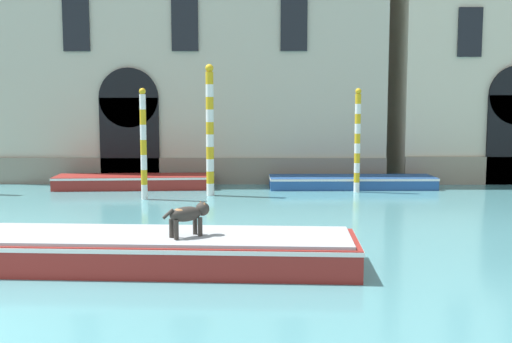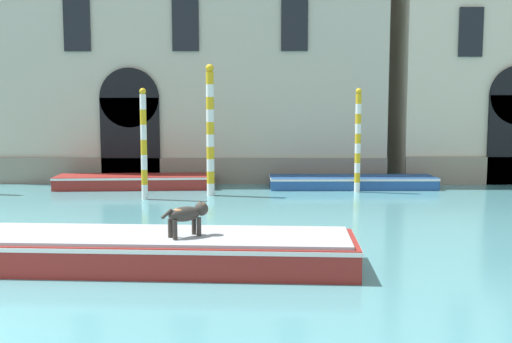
{
  "view_description": "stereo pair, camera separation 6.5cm",
  "coord_description": "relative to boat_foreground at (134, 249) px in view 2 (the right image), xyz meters",
  "views": [
    {
      "loc": [
        4.81,
        -7.51,
        3.19
      ],
      "look_at": [
        4.65,
        10.17,
        1.2
      ],
      "focal_mm": 42.0,
      "sensor_mm": 36.0,
      "label": 1
    },
    {
      "loc": [
        4.87,
        -7.51,
        3.19
      ],
      "look_at": [
        4.65,
        10.17,
        1.2
      ],
      "focal_mm": 42.0,
      "sensor_mm": 36.0,
      "label": 2
    }
  ],
  "objects": [
    {
      "name": "palazzo_left",
      "position": [
        -0.5,
        15.32,
        6.15
      ],
      "size": [
        15.97,
        6.13,
        13.04
      ],
      "color": "#BCB29E",
      "rests_on": "ground_plane"
    },
    {
      "name": "boat_foreground",
      "position": [
        0.0,
        0.0,
        0.0
      ],
      "size": [
        8.82,
        2.39,
        0.66
      ],
      "rotation": [
        0.0,
        0.0,
        -0.04
      ],
      "color": "maroon",
      "rests_on": "ground_plane"
    },
    {
      "name": "dog_on_deck",
      "position": [
        1.11,
        -0.24,
        0.74
      ],
      "size": [
        0.85,
        0.66,
        0.66
      ],
      "rotation": [
        0.0,
        0.0,
        0.61
      ],
      "color": "#332D28",
      "rests_on": "boat_foreground"
    },
    {
      "name": "boat_moored_near_palazzo",
      "position": [
        -2.31,
        11.05,
        -0.09
      ],
      "size": [
        6.08,
        1.95,
        0.5
      ],
      "rotation": [
        0.0,
        0.0,
        0.07
      ],
      "color": "maroon",
      "rests_on": "ground_plane"
    },
    {
      "name": "boat_moored_far",
      "position": [
        5.95,
        11.18,
        -0.11
      ],
      "size": [
        6.32,
        1.73,
        0.46
      ],
      "rotation": [
        0.0,
        0.0,
        0.03
      ],
      "color": "#234C8C",
      "rests_on": "ground_plane"
    },
    {
      "name": "mooring_pole_0",
      "position": [
        5.98,
        10.16,
        1.55
      ],
      "size": [
        0.22,
        0.22,
        3.76
      ],
      "color": "white",
      "rests_on": "ground_plane"
    },
    {
      "name": "mooring_pole_2",
      "position": [
        0.71,
        9.27,
        1.95
      ],
      "size": [
        0.28,
        0.28,
        4.56
      ],
      "color": "white",
      "rests_on": "ground_plane"
    },
    {
      "name": "mooring_pole_4",
      "position": [
        -1.44,
        8.39,
        1.53
      ],
      "size": [
        0.22,
        0.22,
        3.72
      ],
      "color": "white",
      "rests_on": "ground_plane"
    }
  ]
}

